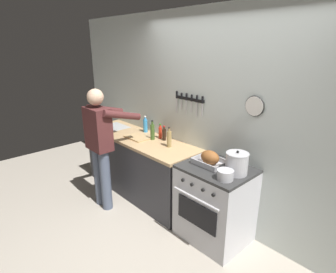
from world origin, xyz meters
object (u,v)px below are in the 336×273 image
(bottle_vinegar, at_px, (169,139))
(stock_pot, at_px, (237,163))
(bottle_dish_soap, at_px, (145,125))
(bottle_olive_oil, at_px, (152,132))
(bottle_hot_sauce, at_px, (160,132))
(stove, at_px, (215,203))
(saucepan, at_px, (225,175))
(bottle_soy_sauce, at_px, (164,134))
(roasting_pan, at_px, (210,159))
(cutting_board, at_px, (137,137))
(person_cook, at_px, (101,142))

(bottle_vinegar, bearing_deg, stock_pot, -1.02)
(bottle_dish_soap, xyz_separation_m, bottle_olive_oil, (0.34, -0.14, 0.01))
(stock_pot, bearing_deg, bottle_hot_sauce, 173.40)
(stove, height_order, stock_pot, stock_pot)
(saucepan, bearing_deg, bottle_soy_sauce, 165.32)
(saucepan, xyz_separation_m, bottle_hot_sauce, (-1.38, 0.35, 0.04))
(roasting_pan, xyz_separation_m, bottle_vinegar, (-0.72, 0.05, 0.04))
(bottle_vinegar, bearing_deg, roasting_pan, -4.04)
(stock_pot, xyz_separation_m, bottle_olive_oil, (-1.42, 0.04, 0.00))
(bottle_vinegar, height_order, bottle_soy_sauce, bottle_vinegar)
(roasting_pan, height_order, bottle_hot_sauce, bottle_hot_sauce)
(roasting_pan, bearing_deg, saucepan, -26.23)
(bottle_dish_soap, bearing_deg, saucepan, -12.16)
(cutting_board, bearing_deg, bottle_hot_sauce, 45.76)
(bottle_dish_soap, bearing_deg, stove, -8.15)
(cutting_board, distance_m, bottle_dish_soap, 0.32)
(stock_pot, height_order, cutting_board, stock_pot)
(saucepan, distance_m, bottle_olive_oil, 1.44)
(stock_pot, xyz_separation_m, saucepan, (0.00, -0.19, -0.06))
(cutting_board, xyz_separation_m, bottle_soy_sauce, (0.33, 0.22, 0.08))
(stove, bearing_deg, bottle_olive_oil, 176.23)
(roasting_pan, bearing_deg, cutting_board, -178.03)
(stove, distance_m, roasting_pan, 0.53)
(saucepan, bearing_deg, bottle_olive_oil, 170.48)
(stove, bearing_deg, bottle_soy_sauce, 170.53)
(stock_pot, distance_m, bottle_soy_sauce, 1.29)
(bottle_hot_sauce, relative_size, bottle_olive_oil, 0.76)
(stove, height_order, bottle_olive_oil, bottle_olive_oil)
(cutting_board, relative_size, bottle_olive_oil, 1.29)
(bottle_vinegar, bearing_deg, bottle_soy_sauce, 152.32)
(person_cook, relative_size, roasting_pan, 4.72)
(person_cook, xyz_separation_m, saucepan, (1.69, 0.43, -0.00))
(cutting_board, bearing_deg, bottle_olive_oil, 31.76)
(person_cook, height_order, bottle_vinegar, person_cook)
(stove, height_order, roasting_pan, roasting_pan)
(cutting_board, xyz_separation_m, bottle_hot_sauce, (0.23, 0.24, 0.08))
(cutting_board, bearing_deg, stock_pot, 2.71)
(cutting_board, distance_m, bottle_vinegar, 0.59)
(roasting_pan, bearing_deg, bottle_soy_sauce, 169.62)
(saucepan, bearing_deg, person_cook, -165.70)
(bottle_vinegar, relative_size, bottle_soy_sauce, 1.30)
(bottle_dish_soap, relative_size, bottle_olive_oil, 0.90)
(person_cook, bearing_deg, saucepan, -76.51)
(stove, xyz_separation_m, saucepan, (0.22, -0.16, 0.50))
(stove, relative_size, bottle_olive_oil, 3.22)
(bottle_hot_sauce, relative_size, bottle_dish_soap, 0.84)
(stock_pot, height_order, bottle_vinegar, bottle_vinegar)
(person_cook, xyz_separation_m, bottle_soy_sauce, (0.41, 0.77, 0.03))
(bottle_olive_oil, bearing_deg, bottle_soy_sauce, 35.71)
(stock_pot, distance_m, cutting_board, 1.62)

